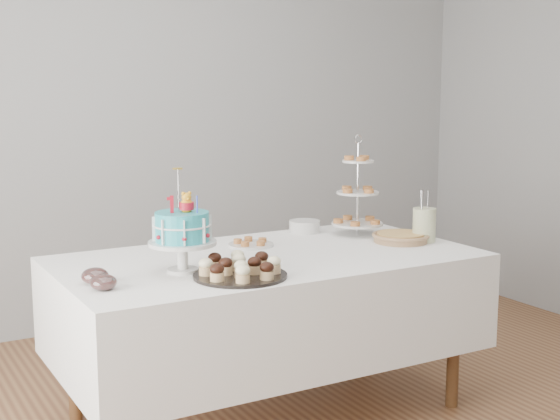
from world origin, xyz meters
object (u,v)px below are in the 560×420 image
table (268,303)px  birthday_cake (183,245)px  jam_bowl_a (103,283)px  cupcake_tray (240,267)px  pie (401,237)px  tiered_stand (358,193)px  plate_stack (305,226)px  pastry_plate (251,243)px  utensil_pitcher (424,223)px  jam_bowl_b (95,276)px

table → birthday_cake: birthday_cake is taller
table → jam_bowl_a: 0.90m
cupcake_tray → pie: size_ratio=1.35×
tiered_stand → plate_stack: bearing=138.5°
table → birthday_cake: size_ratio=4.36×
birthday_cake → pie: birthday_cake is taller
pie → pastry_plate: (-0.70, 0.29, -0.01)m
tiered_stand → utensil_pitcher: tiered_stand is taller
jam_bowl_b → utensil_pitcher: (1.68, -0.00, 0.06)m
birthday_cake → pastry_plate: size_ratio=1.97×
tiered_stand → plate_stack: 0.34m
pie → jam_bowl_b: 1.57m
table → jam_bowl_b: 0.88m
jam_bowl_a → jam_bowl_b: (0.00, 0.11, 0.00)m
table → utensil_pitcher: utensil_pitcher is taller
table → cupcake_tray: cupcake_tray is taller
birthday_cake → pastry_plate: birthday_cake is taller
cupcake_tray → pie: (1.02, 0.24, -0.02)m
cupcake_tray → pie: 1.05m
plate_stack → utensil_pitcher: bearing=-52.0°
cupcake_tray → jam_bowl_a: (-0.55, 0.08, -0.01)m
tiered_stand → jam_bowl_a: size_ratio=5.06×
cupcake_tray → pastry_plate: size_ratio=1.74×
pastry_plate → jam_bowl_a: size_ratio=2.14×
table → jam_bowl_b: bearing=-173.0°
tiered_stand → pastry_plate: size_ratio=2.36×
table → pastry_plate: bearing=81.7°
utensil_pitcher → cupcake_tray: bearing=170.0°
pie → utensil_pitcher: size_ratio=1.11×
cupcake_tray → plate_stack: (0.74, 0.70, -0.01)m
pie → jam_bowl_b: jam_bowl_b is taller
pastry_plate → plate_stack: bearing=22.3°
table → pie: 0.78m
tiered_stand → plate_stack: size_ratio=3.20×
table → pie: size_ratio=6.68×
jam_bowl_a → table: bearing=14.4°
plate_stack → table: bearing=-138.1°
birthday_cake → utensil_pitcher: birthday_cake is taller
tiered_stand → utensil_pitcher: bearing=-59.9°
pie → pastry_plate: pie is taller
tiered_stand → pastry_plate: bearing=178.5°
pastry_plate → jam_bowl_a: jam_bowl_a is taller
tiered_stand → table: bearing=-161.9°
plate_stack → utensil_pitcher: (0.39, -0.50, 0.06)m
table → pastry_plate: size_ratio=8.62×
pie → jam_bowl_a: (-1.57, -0.16, 0.00)m
birthday_cake → plate_stack: size_ratio=2.68×
cupcake_tray → utensil_pitcher: utensil_pitcher is taller
pie → pastry_plate: bearing=157.8°
table → jam_bowl_a: size_ratio=18.43×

